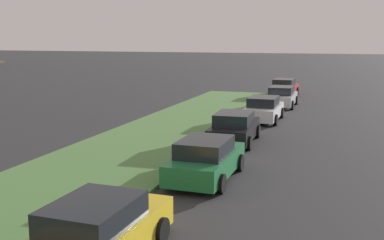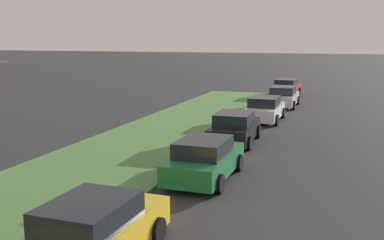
# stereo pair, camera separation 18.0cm
# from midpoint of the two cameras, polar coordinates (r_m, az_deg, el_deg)

# --- Properties ---
(grass_median) EXTENTS (60.00, 6.00, 0.12)m
(grass_median) POSITION_cam_midpoint_polar(r_m,az_deg,el_deg) (14.94, -19.07, -9.60)
(grass_median) COLOR #517F42
(grass_median) RESTS_ON ground
(parked_car_yellow) EXTENTS (4.34, 2.10, 1.47)m
(parked_car_yellow) POSITION_cam_midpoint_polar(r_m,az_deg,el_deg) (10.83, -11.39, -13.12)
(parked_car_yellow) COLOR gold
(parked_car_yellow) RESTS_ON ground
(parked_car_green) EXTENTS (4.31, 2.04, 1.47)m
(parked_car_green) POSITION_cam_midpoint_polar(r_m,az_deg,el_deg) (16.52, 1.85, -4.80)
(parked_car_green) COLOR #1E6B38
(parked_car_green) RESTS_ON ground
(parked_car_black) EXTENTS (4.37, 2.15, 1.47)m
(parked_car_black) POSITION_cam_midpoint_polar(r_m,az_deg,el_deg) (22.28, 5.41, -0.97)
(parked_car_black) COLOR black
(parked_car_black) RESTS_ON ground
(parked_car_white) EXTENTS (4.31, 2.03, 1.47)m
(parked_car_white) POSITION_cam_midpoint_polar(r_m,az_deg,el_deg) (28.32, 8.97, 1.30)
(parked_car_white) COLOR silver
(parked_car_white) RESTS_ON ground
(parked_car_silver) EXTENTS (4.30, 2.02, 1.47)m
(parked_car_silver) POSITION_cam_midpoint_polar(r_m,az_deg,el_deg) (34.49, 11.14, 2.77)
(parked_car_silver) COLOR #B2B5BA
(parked_car_silver) RESTS_ON ground
(parked_car_red) EXTENTS (4.38, 2.18, 1.47)m
(parked_car_red) POSITION_cam_midpoint_polar(r_m,az_deg,el_deg) (40.80, 11.47, 3.85)
(parked_car_red) COLOR red
(parked_car_red) RESTS_ON ground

